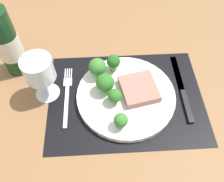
{
  "coord_description": "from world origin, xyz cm",
  "views": [
    {
      "loc": [
        -5.69,
        -34.25,
        53.83
      ],
      "look_at": [
        -3.69,
        1.17,
        1.9
      ],
      "focal_mm": 37.51,
      "sensor_mm": 36.0,
      "label": 1
    }
  ],
  "objects_px": {
    "wine_bottle": "(7,42)",
    "wine_glass": "(39,71)",
    "plate": "(126,96)",
    "steak": "(139,89)",
    "fork": "(67,95)",
    "knife": "(183,92)"
  },
  "relations": [
    {
      "from": "steak",
      "to": "knife",
      "type": "height_order",
      "value": "steak"
    },
    {
      "from": "wine_bottle",
      "to": "wine_glass",
      "type": "height_order",
      "value": "wine_bottle"
    },
    {
      "from": "steak",
      "to": "wine_bottle",
      "type": "bearing_deg",
      "value": 161.2
    },
    {
      "from": "fork",
      "to": "wine_glass",
      "type": "xyz_separation_m",
      "value": [
        -0.05,
        0.01,
        0.09
      ]
    },
    {
      "from": "fork",
      "to": "knife",
      "type": "relative_size",
      "value": 0.83
    },
    {
      "from": "plate",
      "to": "wine_bottle",
      "type": "distance_m",
      "value": 0.34
    },
    {
      "from": "steak",
      "to": "wine_glass",
      "type": "relative_size",
      "value": 0.71
    },
    {
      "from": "knife",
      "to": "wine_bottle",
      "type": "height_order",
      "value": "wine_bottle"
    },
    {
      "from": "knife",
      "to": "wine_glass",
      "type": "relative_size",
      "value": 1.72
    },
    {
      "from": "plate",
      "to": "steak",
      "type": "distance_m",
      "value": 0.04
    },
    {
      "from": "steak",
      "to": "knife",
      "type": "relative_size",
      "value": 0.42
    },
    {
      "from": "steak",
      "to": "knife",
      "type": "distance_m",
      "value": 0.13
    },
    {
      "from": "plate",
      "to": "steak",
      "type": "height_order",
      "value": "steak"
    },
    {
      "from": "wine_bottle",
      "to": "wine_glass",
      "type": "distance_m",
      "value": 0.13
    },
    {
      "from": "fork",
      "to": "steak",
      "type": "bearing_deg",
      "value": -2.58
    },
    {
      "from": "steak",
      "to": "wine_bottle",
      "type": "relative_size",
      "value": 0.33
    },
    {
      "from": "plate",
      "to": "knife",
      "type": "relative_size",
      "value": 1.15
    },
    {
      "from": "knife",
      "to": "wine_bottle",
      "type": "xyz_separation_m",
      "value": [
        -0.47,
        0.12,
        0.1
      ]
    },
    {
      "from": "plate",
      "to": "fork",
      "type": "height_order",
      "value": "plate"
    },
    {
      "from": "fork",
      "to": "knife",
      "type": "height_order",
      "value": "knife"
    },
    {
      "from": "plate",
      "to": "wine_bottle",
      "type": "bearing_deg",
      "value": 158.13
    },
    {
      "from": "wine_glass",
      "to": "knife",
      "type": "bearing_deg",
      "value": -3.44
    }
  ]
}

